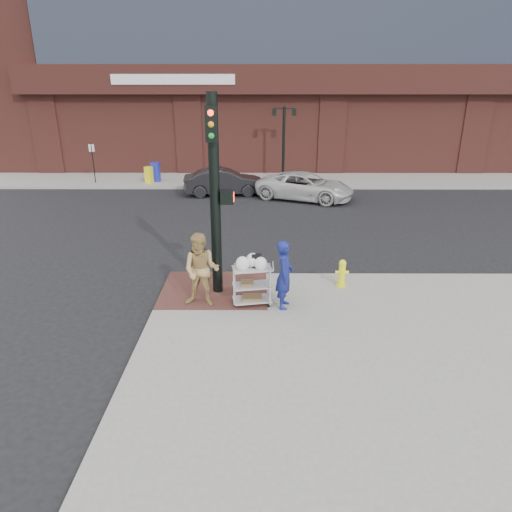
{
  "coord_description": "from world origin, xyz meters",
  "views": [
    {
      "loc": [
        0.56,
        -10.21,
        5.3
      ],
      "look_at": [
        0.51,
        0.52,
        1.25
      ],
      "focal_mm": 32.0,
      "sensor_mm": 36.0,
      "label": 1
    }
  ],
  "objects_px": {
    "woman_blue": "(285,274)",
    "fire_hydrant": "(342,273)",
    "traffic_signal_pole": "(216,192)",
    "utility_cart": "(252,282)",
    "pedestrian_tan": "(201,270)",
    "minivan_white": "(305,186)",
    "lamp_post": "(284,135)",
    "sedan_dark": "(224,182)"
  },
  "relations": [
    {
      "from": "traffic_signal_pole",
      "to": "pedestrian_tan",
      "type": "distance_m",
      "value": 1.95
    },
    {
      "from": "traffic_signal_pole",
      "to": "utility_cart",
      "type": "bearing_deg",
      "value": -38.54
    },
    {
      "from": "pedestrian_tan",
      "to": "minivan_white",
      "type": "distance_m",
      "value": 12.29
    },
    {
      "from": "utility_cart",
      "to": "fire_hydrant",
      "type": "relative_size",
      "value": 1.71
    },
    {
      "from": "lamp_post",
      "to": "woman_blue",
      "type": "distance_m",
      "value": 16.19
    },
    {
      "from": "sedan_dark",
      "to": "minivan_white",
      "type": "relative_size",
      "value": 0.87
    },
    {
      "from": "pedestrian_tan",
      "to": "sedan_dark",
      "type": "height_order",
      "value": "pedestrian_tan"
    },
    {
      "from": "lamp_post",
      "to": "minivan_white",
      "type": "height_order",
      "value": "lamp_post"
    },
    {
      "from": "lamp_post",
      "to": "woman_blue",
      "type": "bearing_deg",
      "value": -92.83
    },
    {
      "from": "utility_cart",
      "to": "fire_hydrant",
      "type": "xyz_separation_m",
      "value": [
        2.41,
        1.08,
        -0.2
      ]
    },
    {
      "from": "traffic_signal_pole",
      "to": "utility_cart",
      "type": "distance_m",
      "value": 2.39
    },
    {
      "from": "fire_hydrant",
      "to": "woman_blue",
      "type": "bearing_deg",
      "value": -142.87
    },
    {
      "from": "traffic_signal_pole",
      "to": "utility_cart",
      "type": "height_order",
      "value": "traffic_signal_pole"
    },
    {
      "from": "lamp_post",
      "to": "fire_hydrant",
      "type": "xyz_separation_m",
      "value": [
        0.83,
        -14.86,
        -2.08
      ]
    },
    {
      "from": "woman_blue",
      "to": "minivan_white",
      "type": "bearing_deg",
      "value": 1.16
    },
    {
      "from": "pedestrian_tan",
      "to": "utility_cart",
      "type": "bearing_deg",
      "value": 11.61
    },
    {
      "from": "minivan_white",
      "to": "fire_hydrant",
      "type": "relative_size",
      "value": 6.15
    },
    {
      "from": "pedestrian_tan",
      "to": "sedan_dark",
      "type": "xyz_separation_m",
      "value": [
        -0.34,
        12.68,
        -0.41
      ]
    },
    {
      "from": "woman_blue",
      "to": "utility_cart",
      "type": "relative_size",
      "value": 1.31
    },
    {
      "from": "lamp_post",
      "to": "sedan_dark",
      "type": "bearing_deg",
      "value": -133.34
    },
    {
      "from": "minivan_white",
      "to": "woman_blue",
      "type": "bearing_deg",
      "value": -164.62
    },
    {
      "from": "lamp_post",
      "to": "sedan_dark",
      "type": "relative_size",
      "value": 0.98
    },
    {
      "from": "sedan_dark",
      "to": "fire_hydrant",
      "type": "distance_m",
      "value": 12.2
    },
    {
      "from": "woman_blue",
      "to": "fire_hydrant",
      "type": "xyz_separation_m",
      "value": [
        1.63,
        1.23,
        -0.47
      ]
    },
    {
      "from": "lamp_post",
      "to": "fire_hydrant",
      "type": "relative_size",
      "value": 5.26
    },
    {
      "from": "traffic_signal_pole",
      "to": "woman_blue",
      "type": "xyz_separation_m",
      "value": [
        1.68,
        -0.87,
        -1.83
      ]
    },
    {
      "from": "utility_cart",
      "to": "fire_hydrant",
      "type": "bearing_deg",
      "value": 24.17
    },
    {
      "from": "woman_blue",
      "to": "pedestrian_tan",
      "type": "bearing_deg",
      "value": 96.66
    },
    {
      "from": "pedestrian_tan",
      "to": "fire_hydrant",
      "type": "relative_size",
      "value": 2.44
    },
    {
      "from": "pedestrian_tan",
      "to": "minivan_white",
      "type": "bearing_deg",
      "value": 81.25
    },
    {
      "from": "traffic_signal_pole",
      "to": "utility_cart",
      "type": "xyz_separation_m",
      "value": [
        0.9,
        -0.72,
        -2.09
      ]
    },
    {
      "from": "pedestrian_tan",
      "to": "fire_hydrant",
      "type": "height_order",
      "value": "pedestrian_tan"
    },
    {
      "from": "sedan_dark",
      "to": "minivan_white",
      "type": "bearing_deg",
      "value": -109.36
    },
    {
      "from": "minivan_white",
      "to": "pedestrian_tan",
      "type": "bearing_deg",
      "value": -174.02
    },
    {
      "from": "woman_blue",
      "to": "fire_hydrant",
      "type": "bearing_deg",
      "value": -43.76
    },
    {
      "from": "traffic_signal_pole",
      "to": "lamp_post",
      "type": "bearing_deg",
      "value": 80.76
    },
    {
      "from": "traffic_signal_pole",
      "to": "woman_blue",
      "type": "distance_m",
      "value": 2.63
    },
    {
      "from": "woman_blue",
      "to": "pedestrian_tan",
      "type": "relative_size",
      "value": 0.92
    },
    {
      "from": "sedan_dark",
      "to": "utility_cart",
      "type": "bearing_deg",
      "value": -178.84
    },
    {
      "from": "lamp_post",
      "to": "sedan_dark",
      "type": "height_order",
      "value": "lamp_post"
    },
    {
      "from": "lamp_post",
      "to": "sedan_dark",
      "type": "distance_m",
      "value": 4.98
    },
    {
      "from": "traffic_signal_pole",
      "to": "minivan_white",
      "type": "bearing_deg",
      "value": 73.07
    }
  ]
}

